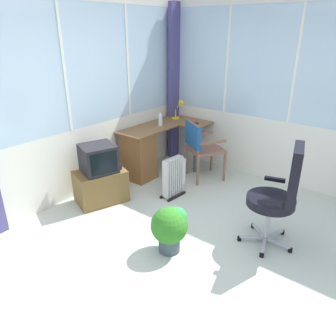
{
  "coord_description": "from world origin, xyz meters",
  "views": [
    {
      "loc": [
        -2.39,
        -1.45,
        2.15
      ],
      "look_at": [
        0.46,
        0.82,
        0.58
      ],
      "focal_mm": 34.47,
      "sensor_mm": 36.0,
      "label": 1
    }
  ],
  "objects_px": {
    "desk": "(143,152)",
    "wooden_armchair": "(199,143)",
    "desk_lamp": "(181,106)",
    "office_chair": "(281,191)",
    "space_heater": "(174,177)",
    "spray_bottle": "(160,119)",
    "tv_remote": "(194,123)",
    "tv_on_stand": "(100,177)",
    "potted_plant": "(170,226)"
  },
  "relations": [
    {
      "from": "desk",
      "to": "wooden_armchair",
      "type": "xyz_separation_m",
      "value": [
        0.46,
        -0.72,
        0.17
      ]
    },
    {
      "from": "desk",
      "to": "desk_lamp",
      "type": "distance_m",
      "value": 1.11
    },
    {
      "from": "desk_lamp",
      "to": "wooden_armchair",
      "type": "distance_m",
      "value": 0.95
    },
    {
      "from": "desk",
      "to": "office_chair",
      "type": "bearing_deg",
      "value": -100.27
    },
    {
      "from": "desk_lamp",
      "to": "space_heater",
      "type": "distance_m",
      "value": 1.55
    },
    {
      "from": "desk",
      "to": "spray_bottle",
      "type": "bearing_deg",
      "value": -6.06
    },
    {
      "from": "tv_remote",
      "to": "tv_on_stand",
      "type": "xyz_separation_m",
      "value": [
        -1.75,
        0.29,
        -0.4
      ]
    },
    {
      "from": "wooden_armchair",
      "to": "space_heater",
      "type": "bearing_deg",
      "value": -175.15
    },
    {
      "from": "desk_lamp",
      "to": "wooden_armchair",
      "type": "xyz_separation_m",
      "value": [
        -0.5,
        -0.71,
        -0.37
      ]
    },
    {
      "from": "tv_remote",
      "to": "spray_bottle",
      "type": "relative_size",
      "value": 0.69
    },
    {
      "from": "potted_plant",
      "to": "tv_on_stand",
      "type": "bearing_deg",
      "value": 79.18
    },
    {
      "from": "tv_remote",
      "to": "space_heater",
      "type": "distance_m",
      "value": 1.19
    },
    {
      "from": "desk",
      "to": "desk_lamp",
      "type": "bearing_deg",
      "value": -0.69
    },
    {
      "from": "spray_bottle",
      "to": "space_heater",
      "type": "height_order",
      "value": "spray_bottle"
    },
    {
      "from": "desk",
      "to": "tv_on_stand",
      "type": "height_order",
      "value": "tv_on_stand"
    },
    {
      "from": "desk",
      "to": "space_heater",
      "type": "height_order",
      "value": "desk"
    },
    {
      "from": "desk_lamp",
      "to": "space_heater",
      "type": "xyz_separation_m",
      "value": [
        -1.17,
        -0.77,
        -0.67
      ]
    },
    {
      "from": "tv_remote",
      "to": "tv_on_stand",
      "type": "height_order",
      "value": "tv_on_stand"
    },
    {
      "from": "spray_bottle",
      "to": "wooden_armchair",
      "type": "height_order",
      "value": "spray_bottle"
    },
    {
      "from": "wooden_armchair",
      "to": "tv_on_stand",
      "type": "height_order",
      "value": "wooden_armchair"
    },
    {
      "from": "tv_remote",
      "to": "tv_on_stand",
      "type": "relative_size",
      "value": 0.19
    },
    {
      "from": "tv_on_stand",
      "to": "space_heater",
      "type": "relative_size",
      "value": 1.41
    },
    {
      "from": "wooden_armchair",
      "to": "potted_plant",
      "type": "xyz_separation_m",
      "value": [
        -1.67,
        -0.77,
        -0.29
      ]
    },
    {
      "from": "desk_lamp",
      "to": "tv_on_stand",
      "type": "bearing_deg",
      "value": -177.2
    },
    {
      "from": "wooden_armchair",
      "to": "desk_lamp",
      "type": "bearing_deg",
      "value": 54.9
    },
    {
      "from": "office_chair",
      "to": "potted_plant",
      "type": "height_order",
      "value": "office_chair"
    },
    {
      "from": "desk_lamp",
      "to": "potted_plant",
      "type": "bearing_deg",
      "value": -145.67
    },
    {
      "from": "potted_plant",
      "to": "space_heater",
      "type": "bearing_deg",
      "value": 35.56
    },
    {
      "from": "tv_on_stand",
      "to": "potted_plant",
      "type": "relative_size",
      "value": 1.59
    },
    {
      "from": "tv_on_stand",
      "to": "space_heater",
      "type": "bearing_deg",
      "value": -42.65
    },
    {
      "from": "desk",
      "to": "desk_lamp",
      "type": "relative_size",
      "value": 4.44
    },
    {
      "from": "desk",
      "to": "space_heater",
      "type": "bearing_deg",
      "value": -104.92
    },
    {
      "from": "spray_bottle",
      "to": "tv_on_stand",
      "type": "relative_size",
      "value": 0.27
    },
    {
      "from": "tv_remote",
      "to": "office_chair",
      "type": "relative_size",
      "value": 0.13
    },
    {
      "from": "spray_bottle",
      "to": "potted_plant",
      "type": "bearing_deg",
      "value": -137.62
    },
    {
      "from": "tv_on_stand",
      "to": "desk",
      "type": "bearing_deg",
      "value": 6.37
    },
    {
      "from": "wooden_armchair",
      "to": "potted_plant",
      "type": "relative_size",
      "value": 1.8
    },
    {
      "from": "desk_lamp",
      "to": "office_chair",
      "type": "distance_m",
      "value": 2.69
    },
    {
      "from": "tv_remote",
      "to": "desk_lamp",
      "type": "bearing_deg",
      "value": 73.58
    },
    {
      "from": "desk",
      "to": "space_heater",
      "type": "distance_m",
      "value": 0.82
    },
    {
      "from": "desk",
      "to": "tv_remote",
      "type": "xyz_separation_m",
      "value": [
        0.81,
        -0.39,
        0.35
      ]
    },
    {
      "from": "wooden_armchair",
      "to": "spray_bottle",
      "type": "bearing_deg",
      "value": 96.52
    },
    {
      "from": "tv_remote",
      "to": "space_heater",
      "type": "bearing_deg",
      "value": -153.9
    },
    {
      "from": "tv_remote",
      "to": "office_chair",
      "type": "height_order",
      "value": "office_chair"
    },
    {
      "from": "desk_lamp",
      "to": "tv_remote",
      "type": "xyz_separation_m",
      "value": [
        -0.15,
        -0.38,
        -0.19
      ]
    },
    {
      "from": "space_heater",
      "to": "spray_bottle",
      "type": "bearing_deg",
      "value": 51.21
    },
    {
      "from": "desk_lamp",
      "to": "tv_on_stand",
      "type": "relative_size",
      "value": 0.41
    },
    {
      "from": "space_heater",
      "to": "desk_lamp",
      "type": "bearing_deg",
      "value": 33.25
    },
    {
      "from": "office_chair",
      "to": "space_heater",
      "type": "bearing_deg",
      "value": 82.18
    },
    {
      "from": "wooden_armchair",
      "to": "office_chair",
      "type": "distance_m",
      "value": 1.81
    }
  ]
}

